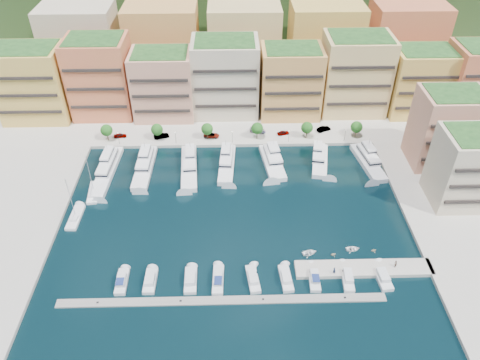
{
  "coord_description": "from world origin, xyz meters",
  "views": [
    {
      "loc": [
        -0.61,
        -94.24,
        83.78
      ],
      "look_at": [
        1.81,
        5.18,
        6.0
      ],
      "focal_mm": 35.0,
      "sensor_mm": 36.0,
      "label": 1
    }
  ],
  "objects_px": {
    "cruiser_1": "(122,282)",
    "sailboat_2": "(94,193)",
    "cruiser_8": "(347,277)",
    "tree_3": "(257,128)",
    "cruiser_3": "(191,280)",
    "lamppost_3": "(289,134)",
    "cruiser_9": "(382,277)",
    "car_4": "(283,133)",
    "person_0": "(334,270)",
    "yacht_4": "(272,161)",
    "cruiser_5": "(253,279)",
    "tree_2": "(207,129)",
    "yacht_5": "(320,158)",
    "yacht_0": "(107,169)",
    "cruiser_2": "(150,281)",
    "yacht_2": "(189,165)",
    "cruiser_6": "(286,279)",
    "tender_3": "(374,250)",
    "sailboat_1": "(75,218)",
    "tender_2": "(353,249)",
    "tender_0": "(310,253)",
    "tender_1": "(333,254)",
    "car_2": "(211,135)",
    "yacht_3": "(227,162)",
    "tree_5": "(357,127)",
    "lamppost_0": "(118,136)",
    "tree_1": "(157,130)",
    "lamppost_4": "(345,133)",
    "car_5": "(324,129)",
    "yacht_1": "(145,165)",
    "car_1": "(161,136)",
    "cruiser_4": "(218,280)",
    "car_0": "(120,135)",
    "cruiser_7": "(314,278)",
    "yacht_6": "(368,160)",
    "tree_0": "(106,130)"
  },
  "relations": [
    {
      "from": "cruiser_1",
      "to": "sailboat_2",
      "type": "height_order",
      "value": "sailboat_2"
    },
    {
      "from": "cruiser_8",
      "to": "tree_3",
      "type": "bearing_deg",
      "value": 106.87
    },
    {
      "from": "cruiser_3",
      "to": "cruiser_8",
      "type": "height_order",
      "value": "same"
    },
    {
      "from": "lamppost_3",
      "to": "cruiser_9",
      "type": "relative_size",
      "value": 0.51
    },
    {
      "from": "car_4",
      "to": "person_0",
      "type": "distance_m",
      "value": 59.42
    },
    {
      "from": "yacht_4",
      "to": "cruiser_5",
      "type": "height_order",
      "value": "yacht_4"
    },
    {
      "from": "tree_2",
      "to": "cruiser_1",
      "type": "distance_m",
      "value": 60.86
    },
    {
      "from": "yacht_5",
      "to": "tree_2",
      "type": "bearing_deg",
      "value": 160.73
    },
    {
      "from": "yacht_0",
      "to": "cruiser_2",
      "type": "height_order",
      "value": "yacht_0"
    },
    {
      "from": "yacht_2",
      "to": "yacht_4",
      "type": "bearing_deg",
      "value": 3.97
    },
    {
      "from": "lamppost_3",
      "to": "cruiser_6",
      "type": "bearing_deg",
      "value": -96.6
    },
    {
      "from": "tender_3",
      "to": "cruiser_1",
      "type": "bearing_deg",
      "value": 83.44
    },
    {
      "from": "sailboat_1",
      "to": "tender_2",
      "type": "height_order",
      "value": "sailboat_1"
    },
    {
      "from": "cruiser_9",
      "to": "sailboat_1",
      "type": "xyz_separation_m",
      "value": [
        -75.29,
        21.9,
        -0.24
      ]
    },
    {
      "from": "lamppost_3",
      "to": "tender_0",
      "type": "height_order",
      "value": "lamppost_3"
    },
    {
      "from": "sailboat_1",
      "to": "yacht_4",
      "type": "bearing_deg",
      "value": 23.64
    },
    {
      "from": "tender_1",
      "to": "car_2",
      "type": "xyz_separation_m",
      "value": [
        -30.53,
        51.81,
        1.32
      ]
    },
    {
      "from": "yacht_3",
      "to": "car_4",
      "type": "relative_size",
      "value": 4.91
    },
    {
      "from": "sailboat_1",
      "to": "tree_3",
      "type": "bearing_deg",
      "value": 36.08
    },
    {
      "from": "tree_5",
      "to": "lamppost_0",
      "type": "relative_size",
      "value": 1.35
    },
    {
      "from": "person_0",
      "to": "car_4",
      "type": "bearing_deg",
      "value": -30.2
    },
    {
      "from": "tender_2",
      "to": "car_4",
      "type": "relative_size",
      "value": 0.87
    },
    {
      "from": "lamppost_3",
      "to": "yacht_4",
      "type": "xyz_separation_m",
      "value": [
        -6.0,
        -10.4,
        -2.73
      ]
    },
    {
      "from": "lamppost_0",
      "to": "tender_1",
      "type": "distance_m",
      "value": 76.99
    },
    {
      "from": "tree_1",
      "to": "tree_2",
      "type": "distance_m",
      "value": 16.0
    },
    {
      "from": "lamppost_4",
      "to": "yacht_0",
      "type": "height_order",
      "value": "yacht_0"
    },
    {
      "from": "car_5",
      "to": "cruiser_8",
      "type": "bearing_deg",
      "value": 151.84
    },
    {
      "from": "yacht_1",
      "to": "yacht_5",
      "type": "xyz_separation_m",
      "value": [
        52.92,
        2.12,
        0.12
      ]
    },
    {
      "from": "cruiser_2",
      "to": "car_1",
      "type": "relative_size",
      "value": 1.44
    },
    {
      "from": "yacht_0",
      "to": "car_5",
      "type": "xyz_separation_m",
      "value": [
        67.6,
        19.62,
        0.57
      ]
    },
    {
      "from": "yacht_2",
      "to": "cruiser_5",
      "type": "xyz_separation_m",
      "value": [
        17.14,
        -43.65,
        -0.66
      ]
    },
    {
      "from": "cruiser_3",
      "to": "cruiser_2",
      "type": "bearing_deg",
      "value": 179.97
    },
    {
      "from": "lamppost_4",
      "to": "car_4",
      "type": "xyz_separation_m",
      "value": [
        -19.25,
        4.32,
        -2.16
      ]
    },
    {
      "from": "lamppost_3",
      "to": "car_4",
      "type": "height_order",
      "value": "lamppost_3"
    },
    {
      "from": "person_0",
      "to": "lamppost_0",
      "type": "bearing_deg",
      "value": 11.05
    },
    {
      "from": "tree_3",
      "to": "tender_3",
      "type": "bearing_deg",
      "value": -62.51
    },
    {
      "from": "cruiser_3",
      "to": "cruiser_9",
      "type": "height_order",
      "value": "same"
    },
    {
      "from": "yacht_5",
      "to": "sailboat_1",
      "type": "bearing_deg",
      "value": -160.55
    },
    {
      "from": "tree_2",
      "to": "tender_0",
      "type": "distance_m",
      "value": 56.66
    },
    {
      "from": "sailboat_2",
      "to": "cruiser_4",
      "type": "bearing_deg",
      "value": -42.35
    },
    {
      "from": "cruiser_9",
      "to": "cruiser_3",
      "type": "bearing_deg",
      "value": 179.99
    },
    {
      "from": "cruiser_9",
      "to": "car_0",
      "type": "height_order",
      "value": "car_0"
    },
    {
      "from": "yacht_4",
      "to": "tender_1",
      "type": "height_order",
      "value": "yacht_4"
    },
    {
      "from": "cruiser_7",
      "to": "cruiser_9",
      "type": "distance_m",
      "value": 15.64
    },
    {
      "from": "yacht_3",
      "to": "cruiser_7",
      "type": "bearing_deg",
      "value": -66.24
    },
    {
      "from": "yacht_6",
      "to": "car_4",
      "type": "bearing_deg",
      "value": 147.86
    },
    {
      "from": "yacht_3",
      "to": "cruiser_5",
      "type": "height_order",
      "value": "yacht_3"
    },
    {
      "from": "tree_5",
      "to": "yacht_0",
      "type": "distance_m",
      "value": 78.89
    },
    {
      "from": "tree_3",
      "to": "sailboat_2",
      "type": "xyz_separation_m",
      "value": [
        -47.2,
        -25.92,
        -4.43
      ]
    },
    {
      "from": "tender_1",
      "to": "tree_0",
      "type": "bearing_deg",
      "value": 35.82
    }
  ]
}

